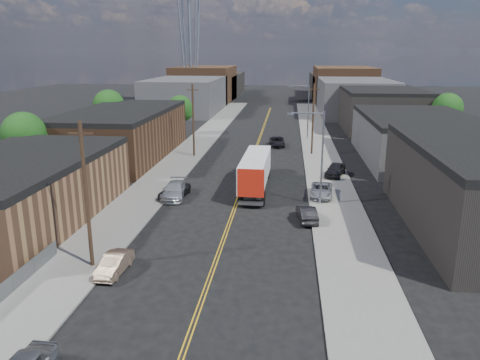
% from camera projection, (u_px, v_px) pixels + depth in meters
% --- Properties ---
extents(ground, '(260.00, 260.00, 0.00)m').
position_uv_depth(ground, '(259.00, 139.00, 78.98)').
color(ground, black).
rests_on(ground, ground).
extents(centerline, '(0.32, 120.00, 0.01)m').
position_uv_depth(centerline, '(253.00, 158.00, 64.60)').
color(centerline, gold).
rests_on(centerline, ground).
extents(sidewalk_left, '(5.00, 140.00, 0.15)m').
position_uv_depth(sidewalk_left, '(185.00, 156.00, 65.53)').
color(sidewalk_left, slate).
rests_on(sidewalk_left, ground).
extents(sidewalk_right, '(5.00, 140.00, 0.15)m').
position_uv_depth(sidewalk_right, '(322.00, 159.00, 63.63)').
color(sidewalk_right, slate).
rests_on(sidewalk_right, ground).
extents(warehouse_tan, '(12.00, 22.00, 5.60)m').
position_uv_depth(warehouse_tan, '(17.00, 190.00, 39.76)').
color(warehouse_tan, brown).
rests_on(warehouse_tan, ground).
extents(warehouse_brown, '(12.00, 26.00, 6.60)m').
position_uv_depth(warehouse_brown, '(122.00, 133.00, 64.57)').
color(warehouse_brown, '#4F321F').
rests_on(warehouse_brown, ground).
extents(industrial_right_b, '(14.00, 24.00, 6.10)m').
position_uv_depth(industrial_right_b, '(417.00, 138.00, 62.55)').
color(industrial_right_b, '#3E3E41').
rests_on(industrial_right_b, ground).
extents(industrial_right_c, '(14.00, 22.00, 7.60)m').
position_uv_depth(industrial_right_c, '(381.00, 109.00, 87.29)').
color(industrial_right_c, black).
rests_on(industrial_right_c, ground).
extents(skyline_left_a, '(16.00, 30.00, 8.00)m').
position_uv_depth(skyline_left_a, '(187.00, 95.00, 113.49)').
color(skyline_left_a, '#3E3E41').
rests_on(skyline_left_a, ground).
extents(skyline_right_a, '(16.00, 30.00, 8.00)m').
position_uv_depth(skyline_right_a, '(354.00, 97.00, 109.49)').
color(skyline_right_a, '#3E3E41').
rests_on(skyline_right_a, ground).
extents(skyline_left_b, '(16.00, 26.00, 10.00)m').
position_uv_depth(skyline_left_b, '(205.00, 84.00, 137.20)').
color(skyline_left_b, '#4F321F').
rests_on(skyline_left_b, ground).
extents(skyline_right_b, '(16.00, 26.00, 10.00)m').
position_uv_depth(skyline_right_b, '(343.00, 85.00, 133.20)').
color(skyline_right_b, '#4F321F').
rests_on(skyline_right_b, ground).
extents(skyline_left_c, '(16.00, 40.00, 7.00)m').
position_uv_depth(skyline_left_c, '(215.00, 85.00, 156.78)').
color(skyline_left_c, black).
rests_on(skyline_left_c, ground).
extents(skyline_right_c, '(16.00, 40.00, 7.00)m').
position_uv_depth(skyline_right_c, '(336.00, 86.00, 152.78)').
color(skyline_right_c, black).
rests_on(skyline_right_c, ground).
extents(streetlight_near, '(3.39, 0.25, 9.00)m').
position_uv_depth(streetlight_near, '(318.00, 151.00, 43.25)').
color(streetlight_near, gray).
rests_on(streetlight_near, ground).
extents(streetlight_far, '(3.39, 0.25, 9.00)m').
position_uv_depth(streetlight_far, '(306.00, 107.00, 76.81)').
color(streetlight_far, gray).
rests_on(streetlight_far, ground).
extents(utility_pole_left_near, '(1.60, 0.26, 10.00)m').
position_uv_depth(utility_pole_left_near, '(86.00, 195.00, 30.49)').
color(utility_pole_left_near, black).
rests_on(utility_pole_left_near, ground).
extents(utility_pole_left_far, '(1.60, 0.26, 10.00)m').
position_uv_depth(utility_pole_left_far, '(193.00, 120.00, 64.06)').
color(utility_pole_left_far, black).
rests_on(utility_pole_left_far, ground).
extents(utility_pole_right, '(1.60, 0.26, 10.00)m').
position_uv_depth(utility_pole_right, '(313.00, 119.00, 65.29)').
color(utility_pole_right, black).
rests_on(utility_pole_right, ground).
extents(tree_left_near, '(4.85, 4.76, 7.91)m').
position_uv_depth(tree_left_near, '(25.00, 137.00, 51.24)').
color(tree_left_near, black).
rests_on(tree_left_near, ground).
extents(tree_left_mid, '(5.10, 5.04, 8.37)m').
position_uv_depth(tree_left_mid, '(109.00, 108.00, 75.13)').
color(tree_left_mid, black).
rests_on(tree_left_mid, ground).
extents(tree_left_far, '(4.35, 4.20, 6.97)m').
position_uv_depth(tree_left_far, '(180.00, 109.00, 81.09)').
color(tree_left_far, black).
rests_on(tree_left_far, ground).
extents(tree_right_far, '(4.85, 4.76, 7.91)m').
position_uv_depth(tree_right_far, '(448.00, 110.00, 74.61)').
color(tree_right_far, black).
rests_on(tree_right_far, ground).
extents(semi_truck, '(2.72, 14.57, 3.80)m').
position_uv_depth(semi_truck, '(256.00, 168.00, 50.03)').
color(semi_truck, silver).
rests_on(semi_truck, ground).
extents(car_left_b, '(1.59, 3.99, 1.29)m').
position_uv_depth(car_left_b, '(114.00, 264.00, 30.87)').
color(car_left_b, '#78614E').
rests_on(car_left_b, ground).
extents(car_left_c, '(2.61, 4.98, 1.34)m').
position_uv_depth(car_left_c, '(174.00, 191.00, 46.84)').
color(car_left_c, black).
rests_on(car_left_c, ground).
extents(car_left_d, '(2.42, 5.41, 1.54)m').
position_uv_depth(car_left_d, '(175.00, 190.00, 46.81)').
color(car_left_d, '#B5B9BB').
rests_on(car_left_d, ground).
extents(car_right_oncoming, '(1.93, 4.20, 1.33)m').
position_uv_depth(car_right_oncoming, '(307.00, 214.00, 40.33)').
color(car_right_oncoming, black).
rests_on(car_right_oncoming, ground).
extents(car_right_lot_a, '(2.57, 4.84, 1.29)m').
position_uv_depth(car_right_lot_a, '(322.00, 190.00, 46.81)').
color(car_right_lot_a, '#B6B8BC').
rests_on(car_right_lot_a, sidewalk_right).
extents(car_right_lot_c, '(3.05, 4.81, 1.52)m').
position_uv_depth(car_right_lot_c, '(335.00, 170.00, 54.45)').
color(car_right_lot_c, black).
rests_on(car_right_lot_c, sidewalk_right).
extents(car_ahead_truck, '(2.58, 5.10, 1.38)m').
position_uv_depth(car_ahead_truck, '(277.00, 142.00, 72.56)').
color(car_ahead_truck, black).
rests_on(car_ahead_truck, ground).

